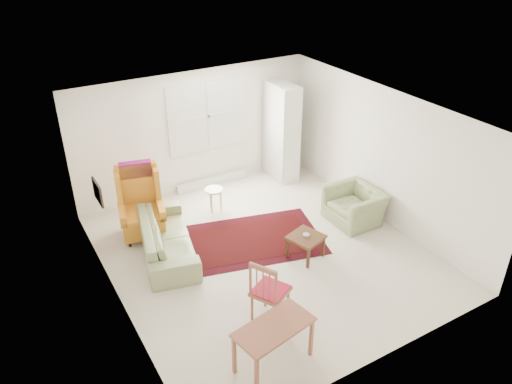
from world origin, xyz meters
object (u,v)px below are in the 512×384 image
sofa (166,232)px  coffee_table (305,246)px  cabinet (282,132)px  wingback_chair (141,204)px  desk (273,345)px  desk_chair (270,289)px  armchair (355,202)px  stool (214,200)px

sofa → coffee_table: bearing=-110.8°
cabinet → wingback_chair: bearing=-168.4°
desk → desk_chair: (0.40, 0.73, 0.20)m
armchair → coffee_table: size_ratio=1.92×
coffee_table → desk_chair: (-1.29, -0.95, 0.32)m
stool → desk_chair: bearing=-101.6°
armchair → cabinet: bearing=-175.1°
sofa → coffee_table: (1.96, -1.31, -0.20)m
desk_chair → stool: bearing=-39.9°
coffee_table → armchair: bearing=18.5°
coffee_table → cabinet: (1.28, 2.74, 0.83)m
wingback_chair → desk: wingback_chair is taller
sofa → armchair: bearing=-90.5°
coffee_table → desk: size_ratio=0.50×
desk_chair → armchair: bearing=-90.6°
stool → desk: desk is taller
armchair → desk: 3.82m
wingback_chair → desk_chair: bearing=-60.9°
cabinet → desk: bearing=-124.6°
sofa → desk: (0.26, -2.98, -0.09)m
desk_chair → wingback_chair: bearing=-12.3°
wingback_chair → desk: size_ratio=1.29×
sofa → cabinet: cabinet is taller
sofa → wingback_chair: 0.76m
sofa → coffee_table: sofa is taller
cabinet → armchair: bearing=-86.1°
desk_chair → cabinet: bearing=-63.1°
desk_chair → coffee_table: bearing=-81.8°
stool → desk: bearing=-105.2°
wingback_chair → stool: size_ratio=2.72×
armchair → desk: armchair is taller
coffee_table → stool: stool is taller
armchair → wingback_chair: 3.90m
cabinet → sofa: bearing=-156.8°
cabinet → coffee_table: bearing=-115.7°
armchair → stool: bearing=-127.6°
coffee_table → cabinet: 3.14m
stool → desk_chair: (-0.64, -3.09, 0.29)m
armchair → desk: size_ratio=0.97×
sofa → cabinet: (3.23, 1.44, 0.63)m
wingback_chair → sofa: bearing=-62.5°
desk → coffee_table: bearing=44.8°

